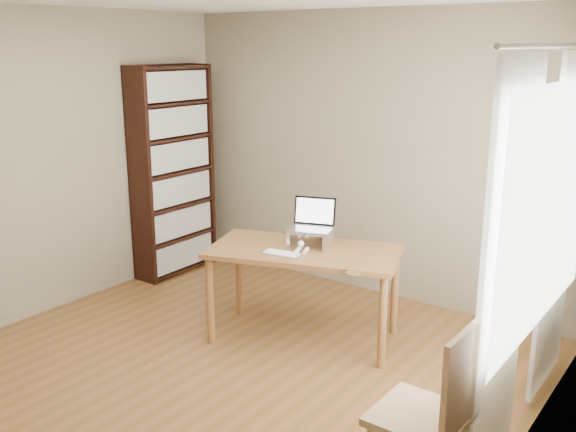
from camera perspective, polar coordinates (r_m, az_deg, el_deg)
The scene contains 10 objects.
room at distance 4.16m, azimuth -7.71°, elevation 1.19°, with size 4.04×4.54×2.64m.
bookshelf at distance 6.57m, azimuth -10.17°, elevation 3.93°, with size 0.30×0.90×2.10m.
curtains at distance 3.97m, azimuth 21.17°, elevation -2.37°, with size 0.03×1.90×2.25m.
desk at distance 5.01m, azimuth 1.46°, elevation -3.95°, with size 1.62×1.17×0.75m.
laptop_stand at distance 5.02m, azimuth 1.99°, elevation -1.82°, with size 0.32×0.25×0.13m.
laptop at distance 5.04m, azimuth 2.38°, elevation -0.48°, with size 0.39×0.38×0.24m.
keyboard at distance 4.84m, azimuth -0.52°, elevation -3.38°, with size 0.31×0.17×0.02m.
coaster at distance 4.48m, azimuth 5.84°, elevation -5.07°, with size 0.11×0.11×0.01m, color brown.
cat at distance 5.06m, azimuth 2.01°, elevation -1.85°, with size 0.25×0.49×0.16m.
chair at distance 3.38m, azimuth 12.96°, elevation -16.43°, with size 0.45×0.45×1.01m.
Camera 1 is at (2.84, -2.90, 2.29)m, focal length 40.00 mm.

